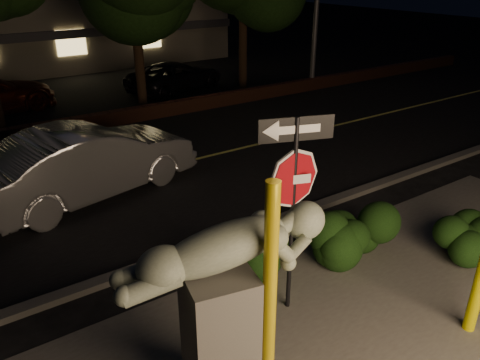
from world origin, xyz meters
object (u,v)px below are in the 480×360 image
Objects in this scene: yellow_pole_left at (269,310)px; signpost at (294,179)px; sculpture at (222,297)px; silver_sedan at (88,161)px; parked_car_dark at (176,76)px.

yellow_pole_left is 0.99× the size of signpost.
signpost is at bearing 38.97° from sculpture.
sculpture is (-1.79, -0.93, -0.65)m from signpost.
parked_car_dark is (6.31, 8.02, -0.22)m from silver_sedan.
sculpture reaches higher than parked_car_dark.
yellow_pole_left is 0.70× the size of parked_car_dark.
yellow_pole_left reaches higher than sculpture.
sculpture is (-0.34, 0.42, 0.04)m from yellow_pole_left.
sculpture reaches higher than silver_sedan.
yellow_pole_left reaches higher than parked_car_dark.
sculpture is 6.78m from silver_sedan.
yellow_pole_left is 1.20× the size of sculpture.
parked_car_dark is (6.80, 14.74, -0.99)m from sculpture.
signpost is 6.10m from silver_sedan.
yellow_pole_left is 7.18m from silver_sedan.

